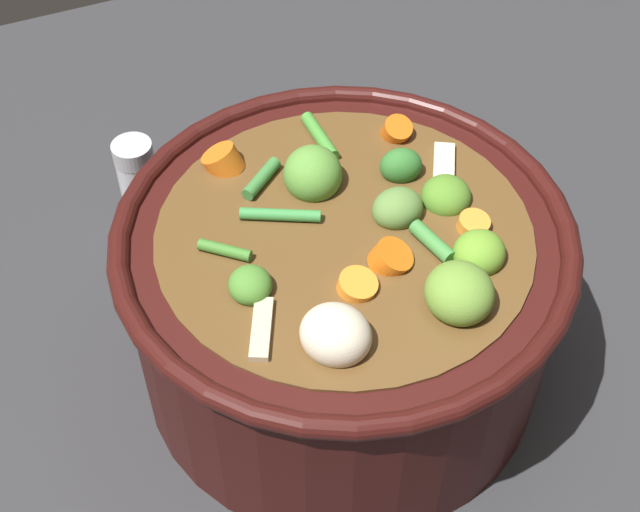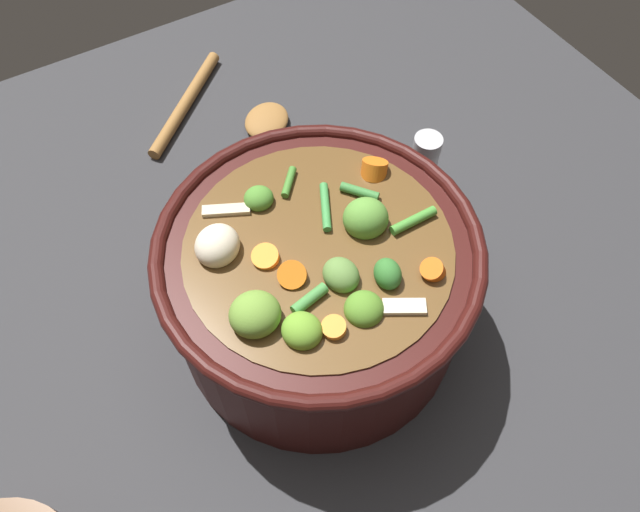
{
  "view_description": "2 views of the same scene",
  "coord_description": "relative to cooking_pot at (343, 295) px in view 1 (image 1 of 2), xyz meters",
  "views": [
    {
      "loc": [
        0.18,
        0.35,
        0.55
      ],
      "look_at": [
        0.01,
        -0.01,
        0.11
      ],
      "focal_mm": 50.46,
      "sensor_mm": 36.0,
      "label": 1
    },
    {
      "loc": [
        -0.27,
        0.16,
        0.59
      ],
      "look_at": [
        0.0,
        -0.0,
        0.12
      ],
      "focal_mm": 34.95,
      "sensor_mm": 36.0,
      "label": 2
    }
  ],
  "objects": [
    {
      "name": "ground_plane",
      "position": [
        0.0,
        -0.0,
        -0.08
      ],
      "size": [
        1.1,
        1.1,
        0.0
      ],
      "primitive_type": "plane",
      "color": "#2D2D30"
    },
    {
      "name": "cooking_pot",
      "position": [
        0.0,
        0.0,
        0.0
      ],
      "size": [
        0.3,
        0.3,
        0.16
      ],
      "color": "#38110F",
      "rests_on": "ground_plane"
    },
    {
      "name": "salt_shaker",
      "position": [
        0.09,
        -0.2,
        -0.03
      ],
      "size": [
        0.03,
        0.03,
        0.09
      ],
      "color": "silver",
      "rests_on": "ground_plane"
    }
  ]
}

